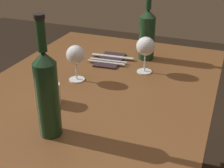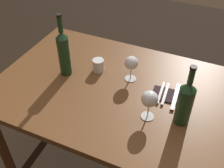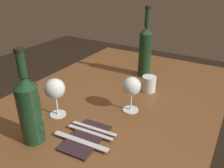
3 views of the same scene
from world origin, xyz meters
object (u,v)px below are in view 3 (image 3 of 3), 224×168
at_px(wine_glass_left, 131,87).
at_px(wine_bottle, 145,50).
at_px(fork_inner, 90,132).
at_px(fork_outer, 94,129).
at_px(wine_glass_right, 55,89).
at_px(folded_napkin, 86,138).
at_px(table_knife, 80,141).
at_px(wine_bottle_second, 29,108).
at_px(water_tumbler, 149,85).

relative_size(wine_glass_left, wine_bottle, 0.41).
bearing_deg(wine_bottle, fork_inner, 4.80).
height_order(fork_inner, fork_outer, same).
height_order(wine_glass_left, wine_glass_right, wine_glass_right).
bearing_deg(folded_napkin, table_knife, -0.00).
bearing_deg(wine_bottle, wine_bottle_second, -8.12).
bearing_deg(wine_bottle_second, fork_outer, 133.81).
height_order(folded_napkin, fork_inner, fork_inner).
bearing_deg(fork_outer, wine_glass_right, -93.86).
bearing_deg(folded_napkin, wine_glass_right, -108.43).
distance_m(wine_glass_left, water_tumbler, 0.22).
relative_size(wine_glass_right, wine_bottle_second, 0.49).
distance_m(fork_outer, table_knife, 0.08).
bearing_deg(fork_outer, folded_napkin, 0.00).
distance_m(wine_glass_right, water_tumbler, 0.46).
bearing_deg(wine_bottle, fork_outer, 5.01).
distance_m(wine_bottle_second, water_tumbler, 0.58).
bearing_deg(wine_bottle_second, wine_glass_left, 149.26).
height_order(wine_bottle_second, water_tumbler, wine_bottle_second).
distance_m(wine_bottle, table_knife, 0.66).
relative_size(wine_bottle_second, water_tumbler, 4.35).
xyz_separation_m(wine_glass_left, table_knife, (0.27, -0.05, -0.10)).
height_order(wine_bottle, table_knife, wine_bottle).
distance_m(folded_napkin, table_knife, 0.03).
bearing_deg(fork_outer, wine_glass_left, 165.18).
bearing_deg(wine_glass_left, folded_napkin, -11.89).
relative_size(wine_glass_left, water_tumbler, 2.01).
xyz_separation_m(fork_inner, fork_outer, (-0.02, 0.00, 0.00)).
bearing_deg(wine_bottle, table_knife, 4.39).
relative_size(wine_glass_left, wine_glass_right, 0.95).
bearing_deg(folded_napkin, fork_outer, -180.00).
xyz_separation_m(wine_glass_right, folded_napkin, (0.06, 0.19, -0.11)).
xyz_separation_m(wine_glass_left, water_tumbler, (-0.20, -0.00, -0.08)).
distance_m(wine_glass_left, folded_napkin, 0.27).
bearing_deg(fork_inner, folded_napkin, 0.00).
relative_size(wine_glass_left, fork_inner, 0.84).
xyz_separation_m(wine_bottle_second, fork_outer, (-0.14, 0.15, -0.12)).
xyz_separation_m(wine_glass_left, fork_inner, (0.22, -0.05, -0.10)).
bearing_deg(wine_bottle_second, water_tumbler, 159.96).
xyz_separation_m(wine_glass_right, table_knife, (0.09, 0.19, -0.11)).
bearing_deg(fork_outer, water_tumbler, 173.13).
bearing_deg(wine_bottle_second, wine_bottle, 171.88).
relative_size(folded_napkin, fork_outer, 1.10).
xyz_separation_m(wine_glass_right, wine_bottle_second, (0.16, 0.04, 0.01)).
bearing_deg(wine_glass_right, water_tumbler, 148.51).
height_order(water_tumbler, fork_inner, water_tumbler).
bearing_deg(wine_glass_left, fork_outer, -14.82).
bearing_deg(folded_napkin, wine_bottle, -175.40).
height_order(water_tumbler, folded_napkin, water_tumbler).
bearing_deg(water_tumbler, wine_glass_right, -31.49).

